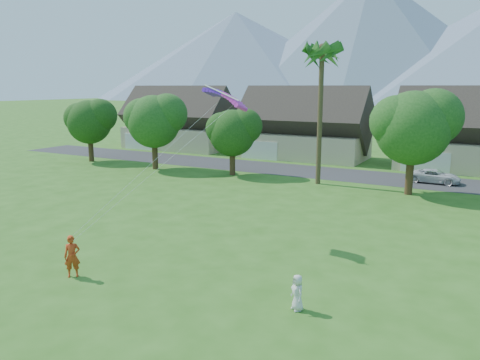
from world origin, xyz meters
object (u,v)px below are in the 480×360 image
Objects in this scene: kite_flyer at (72,256)px; watcher at (297,293)px; parafoil_kite at (226,96)px; parked_car at (435,176)px.

watcher is at bearing -30.94° from kite_flyer.
parafoil_kite is (3.23, 8.77, 7.25)m from kite_flyer.
parked_car is at bearing 78.70° from parafoil_kite.
parked_car is at bearing 127.90° from watcher.
kite_flyer is 10.64m from watcher.
parked_car is 1.56× the size of parafoil_kite.
kite_flyer is at bearing -128.25° from watcher.
watcher is at bearing 177.53° from parked_car.
watcher is 0.33× the size of parked_car.
parafoil_kite is at bearing 159.26° from parked_car.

